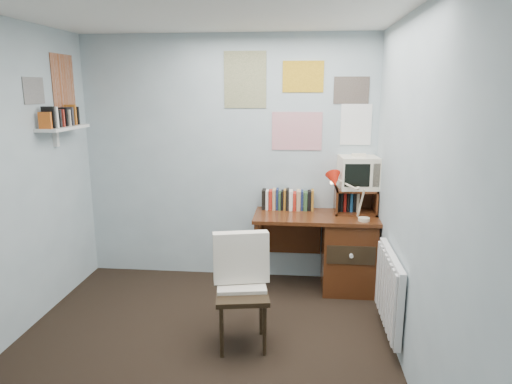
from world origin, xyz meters
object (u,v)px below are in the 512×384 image
(tv_riser, at_px, (355,201))
(radiator, at_px, (390,290))
(desk_chair, at_px, (242,295))
(desk_lamp, at_px, (365,200))
(crt_tv, at_px, (358,171))
(desk, at_px, (342,250))
(wall_shelf, at_px, (63,128))

(tv_riser, height_order, radiator, tv_riser)
(radiator, bearing_deg, tv_riser, 99.28)
(desk_chair, bearing_deg, desk_lamp, 33.75)
(crt_tv, distance_m, radiator, 1.31)
(desk, relative_size, tv_riser, 3.00)
(desk, bearing_deg, desk_lamp, -43.57)
(tv_riser, xyz_separation_m, radiator, (0.17, -1.04, -0.47))
(desk_lamp, height_order, radiator, desk_lamp)
(desk_lamp, relative_size, wall_shelf, 0.63)
(desk_chair, relative_size, crt_tv, 2.35)
(desk_chair, xyz_separation_m, wall_shelf, (-1.72, 0.76, 1.19))
(desk, bearing_deg, desk_chair, -126.99)
(tv_riser, bearing_deg, wall_shelf, -169.68)
(desk_chair, bearing_deg, crt_tv, 42.34)
(tv_riser, xyz_separation_m, wall_shelf, (-2.69, -0.49, 0.74))
(radiator, bearing_deg, desk, 107.24)
(tv_riser, bearing_deg, desk, -137.04)
(crt_tv, bearing_deg, desk_lamp, -87.92)
(crt_tv, bearing_deg, tv_riser, -132.58)
(desk_chair, xyz_separation_m, crt_tv, (0.99, 1.27, 0.76))
(crt_tv, bearing_deg, wall_shelf, -174.66)
(wall_shelf, bearing_deg, radiator, -10.89)
(desk_lamp, bearing_deg, desk, 151.74)
(desk, bearing_deg, radiator, -72.76)
(desk, xyz_separation_m, desk_lamp, (0.17, -0.16, 0.55))
(desk, xyz_separation_m, radiator, (0.29, -0.93, 0.01))
(desk, height_order, crt_tv, crt_tv)
(desk_chair, distance_m, crt_tv, 1.78)
(desk_chair, xyz_separation_m, radiator, (1.14, 0.21, -0.01))
(crt_tv, bearing_deg, desk_chair, -133.33)
(desk_chair, distance_m, wall_shelf, 2.22)
(desk_lamp, xyz_separation_m, crt_tv, (-0.04, 0.29, 0.22))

